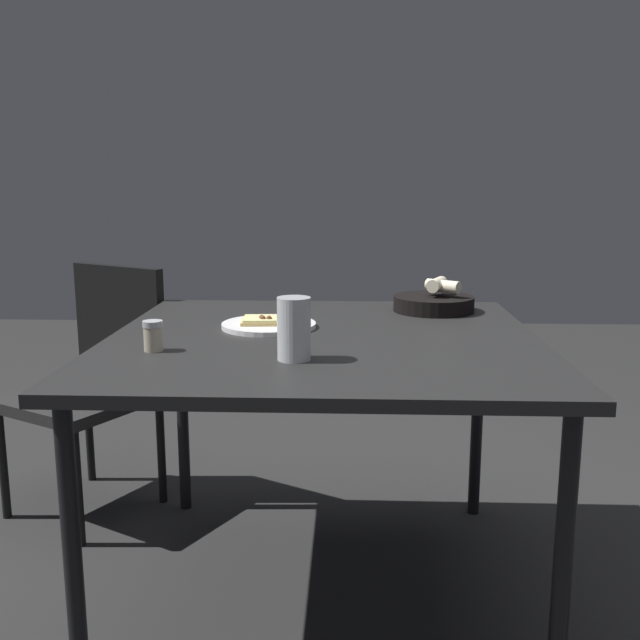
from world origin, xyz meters
The scene contains 7 objects.
ground centered at (0.00, 0.00, 0.00)m, with size 8.00×8.00×0.00m, color #292929.
dining_table centered at (0.00, 0.00, 0.70)m, with size 1.15×1.14×0.75m.
pizza_plate centered at (-0.16, 0.10, 0.76)m, with size 0.27×0.27×0.04m.
bread_basket centered at (0.34, 0.39, 0.78)m, with size 0.26×0.26×0.11m.
beer_glass centered at (-0.06, -0.27, 0.82)m, with size 0.08×0.08×0.15m.
pepper_shaker centered at (-0.41, -0.19, 0.79)m, with size 0.05×0.05×0.08m.
chair_near centered at (-0.83, 0.55, 0.49)m, with size 0.60×0.60×0.86m.
Camera 1 is at (0.07, -1.89, 1.16)m, focal length 40.25 mm.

